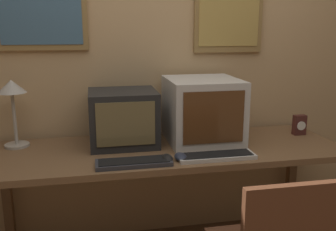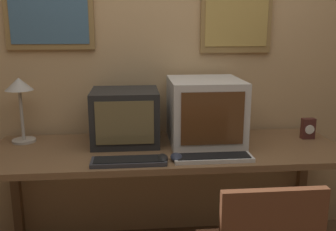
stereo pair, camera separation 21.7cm
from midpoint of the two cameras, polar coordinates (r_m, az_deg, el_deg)
wall_back at (r=2.51m, az=-4.37°, el=10.06°), size 8.00×0.08×2.60m
desk at (r=2.25m, az=-2.78°, el=-6.74°), size 2.08×0.68×0.75m
monitor_left at (r=2.28m, az=-9.56°, el=-0.37°), size 0.40×0.37×0.33m
monitor_right at (r=2.31m, az=2.59°, el=0.77°), size 0.43×0.46×0.39m
keyboard_main at (r=1.97m, az=-8.41°, el=-7.15°), size 0.40×0.13×0.03m
keyboard_side at (r=2.05m, az=4.35°, el=-6.24°), size 0.43×0.13×0.03m
mouse_near_keyboard at (r=2.02m, az=-1.16°, el=-6.38°), size 0.07×0.11×0.04m
mouse_far_corner at (r=1.99m, az=-3.23°, el=-6.60°), size 0.06×0.11×0.04m
desk_clock at (r=2.59m, az=17.16°, el=-1.41°), size 0.08×0.05×0.13m
desk_lamp at (r=2.40m, az=-25.10°, el=2.75°), size 0.17×0.17×0.40m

